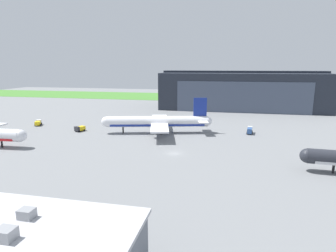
{
  "coord_description": "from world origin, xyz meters",
  "views": [
    {
      "loc": [
        14.36,
        -77.31,
        24.92
      ],
      "look_at": [
        -4.43,
        11.94,
        5.45
      ],
      "focal_mm": 30.29,
      "sensor_mm": 36.0,
      "label": 1
    }
  ],
  "objects_px": {
    "stair_truck": "(250,130)",
    "fuel_bowser": "(38,123)",
    "airliner_far_right": "(157,122)",
    "maintenance_hangar": "(241,90)",
    "pushback_tractor": "(80,128)"
  },
  "relations": [
    {
      "from": "maintenance_hangar",
      "to": "fuel_bowser",
      "type": "height_order",
      "value": "maintenance_hangar"
    },
    {
      "from": "stair_truck",
      "to": "fuel_bowser",
      "type": "xyz_separation_m",
      "value": [
        -87.05,
        -3.12,
        -0.12
      ]
    },
    {
      "from": "maintenance_hangar",
      "to": "stair_truck",
      "type": "bearing_deg",
      "value": -89.22
    },
    {
      "from": "stair_truck",
      "to": "airliner_far_right",
      "type": "bearing_deg",
      "value": -169.7
    },
    {
      "from": "stair_truck",
      "to": "maintenance_hangar",
      "type": "bearing_deg",
      "value": 90.78
    },
    {
      "from": "maintenance_hangar",
      "to": "pushback_tractor",
      "type": "xyz_separation_m",
      "value": [
        -63.25,
        -75.99,
        -9.42
      ]
    },
    {
      "from": "stair_truck",
      "to": "pushback_tractor",
      "type": "distance_m",
      "value": 64.87
    },
    {
      "from": "stair_truck",
      "to": "fuel_bowser",
      "type": "distance_m",
      "value": 87.1
    },
    {
      "from": "pushback_tractor",
      "to": "fuel_bowser",
      "type": "relative_size",
      "value": 0.87
    },
    {
      "from": "airliner_far_right",
      "to": "pushback_tractor",
      "type": "distance_m",
      "value": 30.48
    },
    {
      "from": "maintenance_hangar",
      "to": "pushback_tractor",
      "type": "relative_size",
      "value": 21.26
    },
    {
      "from": "maintenance_hangar",
      "to": "fuel_bowser",
      "type": "bearing_deg",
      "value": -141.09
    },
    {
      "from": "airliner_far_right",
      "to": "stair_truck",
      "type": "relative_size",
      "value": 7.67
    },
    {
      "from": "pushback_tractor",
      "to": "fuel_bowser",
      "type": "distance_m",
      "value": 23.79
    },
    {
      "from": "stair_truck",
      "to": "fuel_bowser",
      "type": "relative_size",
      "value": 1.05
    }
  ]
}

